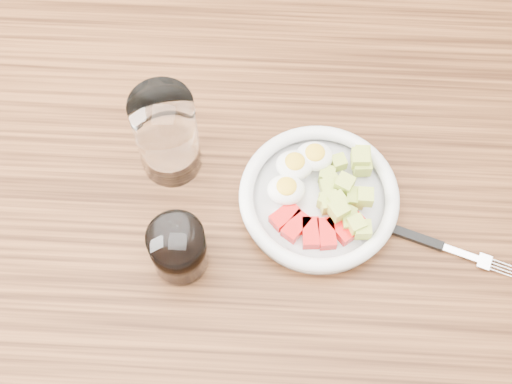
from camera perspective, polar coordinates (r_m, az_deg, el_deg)
ground at (r=1.73m, az=0.32°, el=-11.72°), size 4.00×4.00×0.00m
dining_table at (r=1.09m, az=0.50°, el=-3.43°), size 1.50×0.90×0.77m
bowl at (r=0.99m, az=5.07°, el=-0.29°), size 0.22×0.22×0.05m
fork at (r=1.00m, az=13.67°, el=-3.92°), size 0.19×0.07×0.01m
water_glass at (r=0.97m, az=-7.15°, el=4.55°), size 0.09×0.09×0.15m
coffee_glass at (r=0.94m, az=-6.24°, el=-4.55°), size 0.07×0.07×0.09m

